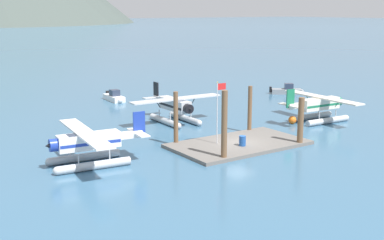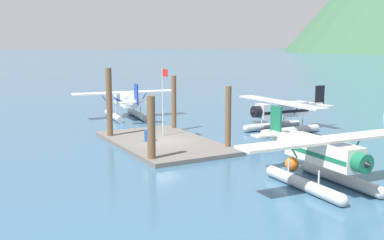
{
  "view_description": "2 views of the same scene",
  "coord_description": "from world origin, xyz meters",
  "px_view_note": "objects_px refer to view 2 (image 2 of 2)",
  "views": [
    {
      "loc": [
        -27.64,
        -33.37,
        11.79
      ],
      "look_at": [
        -2.48,
        3.68,
        1.97
      ],
      "focal_mm": 47.27,
      "sensor_mm": 36.0,
      "label": 1
    },
    {
      "loc": [
        30.69,
        -14.61,
        7.51
      ],
      "look_at": [
        0.74,
        2.08,
        1.82
      ],
      "focal_mm": 43.06,
      "sensor_mm": 36.0,
      "label": 2
    }
  ],
  "objects_px": {
    "fuel_drum": "(148,135)",
    "seaplane_white_port_fwd": "(125,103)",
    "seaplane_cream_stbd_fwd": "(323,158)",
    "flagpole": "(163,93)",
    "mooring_buoy": "(292,164)",
    "seaplane_silver_bow_centre": "(282,114)"
  },
  "relations": [
    {
      "from": "fuel_drum",
      "to": "seaplane_white_port_fwd",
      "type": "distance_m",
      "value": 13.15
    },
    {
      "from": "seaplane_cream_stbd_fwd",
      "to": "flagpole",
      "type": "bearing_deg",
      "value": -172.4
    },
    {
      "from": "mooring_buoy",
      "to": "seaplane_white_port_fwd",
      "type": "xyz_separation_m",
      "value": [
        -23.44,
        -1.57,
        1.16
      ]
    },
    {
      "from": "flagpole",
      "to": "seaplane_cream_stbd_fwd",
      "type": "height_order",
      "value": "flagpole"
    },
    {
      "from": "seaplane_silver_bow_centre",
      "to": "fuel_drum",
      "type": "bearing_deg",
      "value": -93.84
    },
    {
      "from": "mooring_buoy",
      "to": "seaplane_white_port_fwd",
      "type": "distance_m",
      "value": 23.52
    },
    {
      "from": "flagpole",
      "to": "seaplane_white_port_fwd",
      "type": "height_order",
      "value": "flagpole"
    },
    {
      "from": "seaplane_white_port_fwd",
      "to": "seaplane_silver_bow_centre",
      "type": "bearing_deg",
      "value": 33.71
    },
    {
      "from": "flagpole",
      "to": "seaplane_silver_bow_centre",
      "type": "relative_size",
      "value": 0.52
    },
    {
      "from": "mooring_buoy",
      "to": "seaplane_white_port_fwd",
      "type": "bearing_deg",
      "value": -176.18
    },
    {
      "from": "fuel_drum",
      "to": "seaplane_silver_bow_centre",
      "type": "xyz_separation_m",
      "value": [
        0.82,
        12.14,
        0.84
      ]
    },
    {
      "from": "mooring_buoy",
      "to": "seaplane_cream_stbd_fwd",
      "type": "relative_size",
      "value": 0.08
    },
    {
      "from": "fuel_drum",
      "to": "seaplane_white_port_fwd",
      "type": "bearing_deg",
      "value": 166.4
    },
    {
      "from": "seaplane_cream_stbd_fwd",
      "to": "mooring_buoy",
      "type": "bearing_deg",
      "value": 166.73
    },
    {
      "from": "seaplane_cream_stbd_fwd",
      "to": "seaplane_white_port_fwd",
      "type": "relative_size",
      "value": 1.0
    },
    {
      "from": "fuel_drum",
      "to": "seaplane_silver_bow_centre",
      "type": "relative_size",
      "value": 0.08
    },
    {
      "from": "fuel_drum",
      "to": "mooring_buoy",
      "type": "height_order",
      "value": "fuel_drum"
    },
    {
      "from": "seaplane_silver_bow_centre",
      "to": "seaplane_white_port_fwd",
      "type": "height_order",
      "value": "same"
    },
    {
      "from": "fuel_drum",
      "to": "mooring_buoy",
      "type": "xyz_separation_m",
      "value": [
        10.69,
        4.65,
        -0.32
      ]
    },
    {
      "from": "flagpole",
      "to": "seaplane_white_port_fwd",
      "type": "distance_m",
      "value": 11.81
    },
    {
      "from": "flagpole",
      "to": "seaplane_cream_stbd_fwd",
      "type": "bearing_deg",
      "value": 7.6
    },
    {
      "from": "seaplane_cream_stbd_fwd",
      "to": "seaplane_silver_bow_centre",
      "type": "height_order",
      "value": "same"
    }
  ]
}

